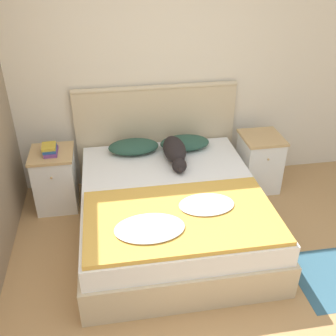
{
  "coord_description": "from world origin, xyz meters",
  "views": [
    {
      "loc": [
        -0.38,
        -1.83,
        2.47
      ],
      "look_at": [
        0.14,
        1.27,
        0.61
      ],
      "focal_mm": 42.0,
      "sensor_mm": 36.0,
      "label": 1
    }
  ],
  "objects": [
    {
      "name": "nightstand_right",
      "position": [
        1.24,
        1.73,
        0.32
      ],
      "size": [
        0.42,
        0.46,
        0.63
      ],
      "color": "white",
      "rests_on": "ground_plane"
    },
    {
      "name": "quilt",
      "position": [
        0.13,
        0.62,
        0.53
      ],
      "size": [
        1.55,
        0.91,
        0.07
      ],
      "color": "gold",
      "rests_on": "bed"
    },
    {
      "name": "dog",
      "position": [
        0.26,
        1.59,
        0.61
      ],
      "size": [
        0.22,
        0.68,
        0.21
      ],
      "color": "black",
      "rests_on": "bed"
    },
    {
      "name": "nightstand_left",
      "position": [
        -0.96,
        1.73,
        0.32
      ],
      "size": [
        0.42,
        0.46,
        0.63
      ],
      "color": "white",
      "rests_on": "ground_plane"
    },
    {
      "name": "pillow_right",
      "position": [
        0.41,
        1.82,
        0.57
      ],
      "size": [
        0.53,
        0.32,
        0.12
      ],
      "color": "#284C3D",
      "rests_on": "bed"
    },
    {
      "name": "bed",
      "position": [
        0.14,
        1.08,
        0.25
      ],
      "size": [
        1.66,
        1.91,
        0.51
      ],
      "color": "#C6B28E",
      "rests_on": "ground_plane"
    },
    {
      "name": "ground_plane",
      "position": [
        0.0,
        0.0,
        0.0
      ],
      "size": [
        16.0,
        16.0,
        0.0
      ],
      "primitive_type": "plane",
      "color": "tan"
    },
    {
      "name": "headboard",
      "position": [
        0.14,
        2.06,
        0.59
      ],
      "size": [
        1.74,
        0.06,
        1.15
      ],
      "color": "#C6B28E",
      "rests_on": "ground_plane"
    },
    {
      "name": "pillow_left",
      "position": [
        -0.13,
        1.82,
        0.57
      ],
      "size": [
        0.53,
        0.32,
        0.12
      ],
      "color": "#284C3D",
      "rests_on": "bed"
    },
    {
      "name": "wall_back",
      "position": [
        0.0,
        2.13,
        1.27
      ],
      "size": [
        9.0,
        0.06,
        2.55
      ],
      "color": "beige",
      "rests_on": "ground_plane"
    },
    {
      "name": "book_stack",
      "position": [
        -0.96,
        1.72,
        0.67
      ],
      "size": [
        0.15,
        0.22,
        0.09
      ],
      "color": "#703D7F",
      "rests_on": "nightstand_left"
    }
  ]
}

